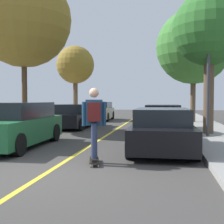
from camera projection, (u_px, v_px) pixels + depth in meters
name	position (u px, v px, depth m)	size (l,w,h in m)	color
ground	(44.00, 175.00, 6.06)	(80.00, 80.00, 0.00)	#3D3A38
center_line	(91.00, 145.00, 10.00)	(0.12, 39.20, 0.01)	gold
parked_car_left_nearest	(15.00, 125.00, 9.69)	(2.04, 4.45, 1.46)	#1E5B33
parked_car_left_near	(75.00, 116.00, 16.24)	(1.90, 4.51, 1.31)	black
parked_car_left_far	(99.00, 111.00, 22.22)	(2.06, 4.21, 1.38)	#BCAD89
parked_car_right_nearest	(162.00, 130.00, 8.95)	(1.93, 4.31, 1.29)	black
parked_car_right_near	(163.00, 118.00, 14.56)	(1.94, 4.44, 1.31)	maroon
street_tree_left_nearest	(24.00, 20.00, 14.24)	(4.61, 4.61, 7.61)	#4C3823
street_tree_left_near	(75.00, 65.00, 22.62)	(2.91, 2.91, 5.56)	brown
street_tree_right_nearest	(210.00, 30.00, 12.17)	(3.06, 3.06, 5.90)	brown
street_tree_right_near	(194.00, 47.00, 18.68)	(4.73, 4.73, 7.15)	brown
streetlamp	(208.00, 65.00, 11.40)	(0.36, 0.24, 4.72)	#38383D
skateboard	(94.00, 160.00, 7.08)	(0.41, 0.87, 0.10)	black
skateboarder	(94.00, 119.00, 7.01)	(0.58, 0.70, 1.73)	black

